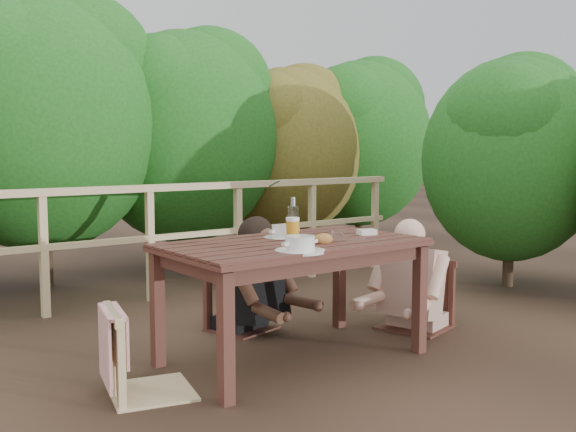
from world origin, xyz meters
TOP-DOWN VIEW (x-y plane):
  - ground at (0.00, 0.00)m, footprint 60.00×60.00m
  - table at (0.00, 0.00)m, footprint 1.59×0.89m
  - chair_left at (-0.97, 0.00)m, footprint 0.55×0.55m
  - chair_far at (0.12, 0.77)m, footprint 0.51×0.51m
  - chair_right at (1.16, 0.03)m, footprint 0.57×0.57m
  - woman at (0.12, 0.79)m, footprint 0.66×0.74m
  - diner_right at (1.19, 0.03)m, footprint 0.79×0.70m
  - railing at (0.00, 2.00)m, footprint 5.60×0.10m
  - hedge_row at (0.40, 3.20)m, footprint 6.60×1.60m
  - soup_near at (-0.19, -0.31)m, footprint 0.28×0.28m
  - soup_far at (0.08, 0.19)m, footprint 0.27×0.27m
  - bread_roll at (0.09, -0.19)m, footprint 0.13×0.10m
  - beer_glass at (-0.01, -0.01)m, footprint 0.08×0.08m
  - bottle at (0.04, 0.05)m, footprint 0.07×0.07m
  - tumbler at (0.21, -0.18)m, footprint 0.07×0.07m
  - butter_tub at (0.57, -0.06)m, footprint 0.14×0.12m

SIDE VIEW (x-z plane):
  - ground at x=0.00m, z-range 0.00..0.00m
  - table at x=0.00m, z-range 0.00..0.73m
  - chair_far at x=0.12m, z-range 0.00..0.84m
  - chair_left at x=-0.97m, z-range 0.00..0.90m
  - chair_right at x=1.16m, z-range 0.00..0.93m
  - railing at x=0.00m, z-range 0.00..1.01m
  - woman at x=0.12m, z-range 0.00..1.27m
  - diner_right at x=1.19m, z-range 0.00..1.35m
  - butter_tub at x=0.57m, z-range 0.73..0.78m
  - bread_roll at x=0.09m, z-range 0.73..0.81m
  - tumbler at x=0.21m, z-range 0.73..0.82m
  - soup_far at x=0.08m, z-range 0.73..0.82m
  - soup_near at x=-0.19m, z-range 0.73..0.83m
  - beer_glass at x=-0.01m, z-range 0.73..0.90m
  - bottle at x=0.04m, z-range 0.73..1.02m
  - hedge_row at x=0.40m, z-range 0.00..3.80m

